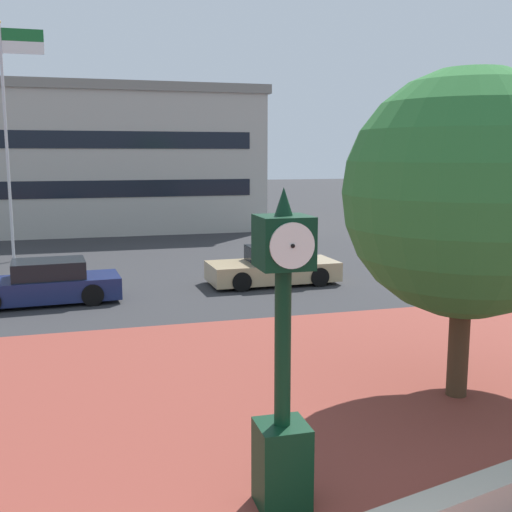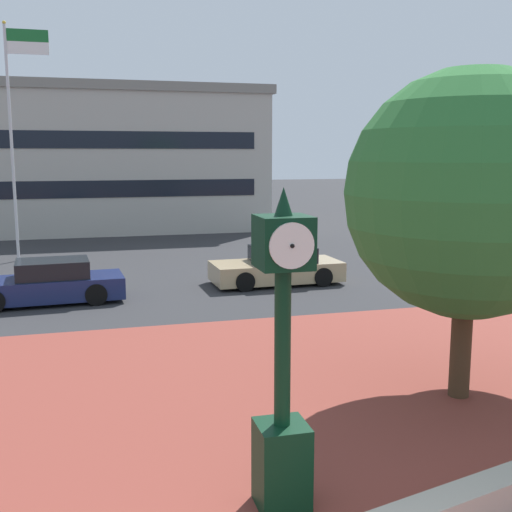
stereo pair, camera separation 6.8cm
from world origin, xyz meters
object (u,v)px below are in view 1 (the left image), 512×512
(plaza_tree, at_px, (473,199))
(civic_building, at_px, (74,159))
(car_street_far, at_px, (44,284))
(flagpole_primary, at_px, (10,123))
(car_street_near, at_px, (274,267))
(street_clock, at_px, (282,378))

(plaza_tree, distance_m, civic_building, 30.98)
(car_street_far, distance_m, flagpole_primary, 9.61)
(car_street_far, height_order, civic_building, civic_building)
(car_street_far, relative_size, flagpole_primary, 0.48)
(car_street_near, distance_m, flagpole_primary, 12.46)
(car_street_far, bearing_deg, plaza_tree, -143.43)
(plaza_tree, relative_size, car_street_far, 1.28)
(car_street_near, xyz_separation_m, civic_building, (-6.47, 19.86, 3.51))
(car_street_far, relative_size, civic_building, 0.21)
(flagpole_primary, bearing_deg, car_street_near, -39.25)
(car_street_far, height_order, flagpole_primary, flagpole_primary)
(plaza_tree, height_order, civic_building, civic_building)
(car_street_near, xyz_separation_m, flagpole_primary, (-8.82, 7.21, 5.04))
(car_street_near, relative_size, civic_building, 0.21)
(plaza_tree, bearing_deg, flagpole_primary, 117.92)
(car_street_near, distance_m, civic_building, 21.18)
(street_clock, height_order, car_street_far, street_clock)
(plaza_tree, bearing_deg, car_street_far, 129.78)
(street_clock, distance_m, car_street_far, 12.75)
(car_street_far, bearing_deg, civic_building, -5.82)
(car_street_far, bearing_deg, car_street_near, -86.65)
(civic_building, bearing_deg, car_street_far, -92.61)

